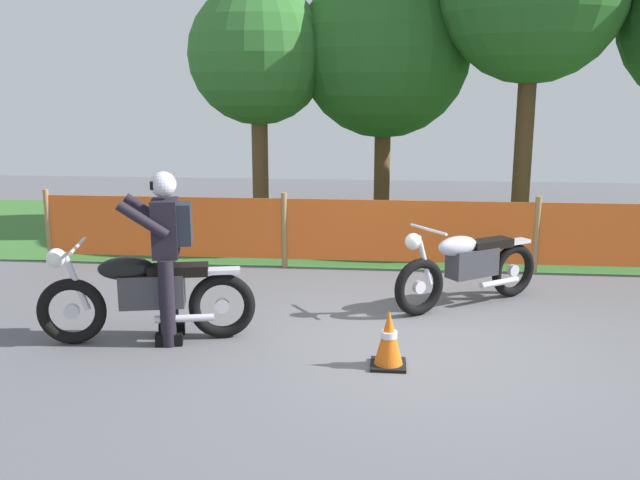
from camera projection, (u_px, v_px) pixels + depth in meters
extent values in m
cube|color=#5B5B60|center=(415.00, 344.00, 6.87)|extent=(24.00, 24.00, 0.02)
cube|color=#386B2D|center=(403.00, 232.00, 12.03)|extent=(24.00, 5.11, 0.01)
cylinder|color=#997547|center=(48.00, 226.00, 9.91)|extent=(0.08, 0.08, 1.05)
cylinder|color=#997547|center=(284.00, 230.00, 9.59)|extent=(0.08, 0.08, 1.05)
cylinder|color=#997547|center=(536.00, 235.00, 9.28)|extent=(0.08, 0.08, 1.05)
cube|color=orange|center=(164.00, 227.00, 9.75)|extent=(3.32, 0.02, 0.85)
cube|color=orange|center=(408.00, 231.00, 9.43)|extent=(3.32, 0.02, 0.85)
cylinder|color=brown|center=(260.00, 168.00, 12.07)|extent=(0.28, 0.28, 2.17)
sphere|color=#33702D|center=(258.00, 54.00, 11.65)|extent=(2.35, 2.35, 2.35)
cylinder|color=brown|center=(382.00, 170.00, 12.26)|extent=(0.28, 0.28, 2.03)
sphere|color=#286023|center=(384.00, 51.00, 11.81)|extent=(2.95, 2.95, 2.95)
cylinder|color=brown|center=(523.00, 152.00, 10.97)|extent=(0.28, 0.28, 2.92)
torus|color=black|center=(72.00, 311.00, 6.77)|extent=(0.67, 0.25, 0.67)
cylinder|color=silver|center=(72.00, 311.00, 6.77)|extent=(0.16, 0.09, 0.15)
torus|color=black|center=(222.00, 306.00, 6.94)|extent=(0.67, 0.25, 0.67)
cylinder|color=silver|center=(222.00, 306.00, 6.94)|extent=(0.16, 0.09, 0.15)
cube|color=#38383D|center=(152.00, 290.00, 6.82)|extent=(0.66, 0.38, 0.33)
ellipsoid|color=black|center=(126.00, 268.00, 6.74)|extent=(0.58, 0.36, 0.23)
cube|color=black|center=(178.00, 270.00, 6.81)|extent=(0.62, 0.35, 0.10)
cube|color=silver|center=(221.00, 271.00, 6.86)|extent=(0.40, 0.24, 0.04)
cylinder|color=silver|center=(76.00, 281.00, 6.71)|extent=(0.25, 0.11, 0.59)
sphere|color=white|center=(56.00, 258.00, 6.64)|extent=(0.22, 0.22, 0.19)
cylinder|color=silver|center=(78.00, 246.00, 6.64)|extent=(0.17, 0.62, 0.03)
cylinder|color=silver|center=(185.00, 318.00, 6.77)|extent=(0.57, 0.19, 0.07)
torus|color=black|center=(419.00, 287.00, 7.62)|extent=(0.59, 0.46, 0.64)
cylinder|color=silver|center=(419.00, 287.00, 7.62)|extent=(0.15, 0.13, 0.14)
torus|color=black|center=(513.00, 270.00, 8.30)|extent=(0.59, 0.46, 0.64)
cylinder|color=silver|center=(513.00, 270.00, 8.30)|extent=(0.15, 0.13, 0.14)
cube|color=#38383D|center=(472.00, 262.00, 7.95)|extent=(0.63, 0.55, 0.32)
ellipsoid|color=#B7B7C1|center=(458.00, 246.00, 7.78)|extent=(0.57, 0.50, 0.22)
cube|color=black|center=(490.00, 244.00, 8.03)|extent=(0.59, 0.51, 0.10)
cube|color=silver|center=(515.00, 242.00, 8.23)|extent=(0.39, 0.34, 0.04)
cylinder|color=silver|center=(424.00, 261.00, 7.58)|extent=(0.22, 0.18, 0.57)
sphere|color=white|center=(413.00, 241.00, 7.45)|extent=(0.25, 0.25, 0.18)
cylinder|color=silver|center=(428.00, 230.00, 7.53)|extent=(0.38, 0.51, 0.03)
cylinder|color=silver|center=(499.00, 282.00, 8.03)|extent=(0.49, 0.38, 0.07)
cylinder|color=black|center=(167.00, 303.00, 6.70)|extent=(0.18, 0.18, 0.86)
cube|color=black|center=(169.00, 339.00, 6.78)|extent=(0.28, 0.16, 0.12)
cylinder|color=black|center=(170.00, 294.00, 7.01)|extent=(0.18, 0.18, 0.86)
cube|color=black|center=(172.00, 328.00, 7.09)|extent=(0.28, 0.16, 0.12)
cube|color=black|center=(165.00, 228.00, 6.70)|extent=(0.31, 0.40, 0.56)
cylinder|color=black|center=(143.00, 220.00, 6.44)|extent=(0.49, 0.20, 0.38)
cylinder|color=black|center=(148.00, 212.00, 6.87)|extent=(0.49, 0.20, 0.38)
sphere|color=silver|center=(163.00, 184.00, 6.61)|extent=(0.30, 0.30, 0.25)
cube|color=black|center=(152.00, 185.00, 6.60)|extent=(0.07, 0.18, 0.08)
cube|color=#1E232D|center=(183.00, 224.00, 6.71)|extent=(0.22, 0.31, 0.40)
cube|color=black|center=(388.00, 365.00, 6.29)|extent=(0.32, 0.32, 0.03)
cone|color=orange|center=(389.00, 337.00, 6.23)|extent=(0.26, 0.26, 0.50)
cylinder|color=white|center=(389.00, 334.00, 6.22)|extent=(0.15, 0.15, 0.06)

